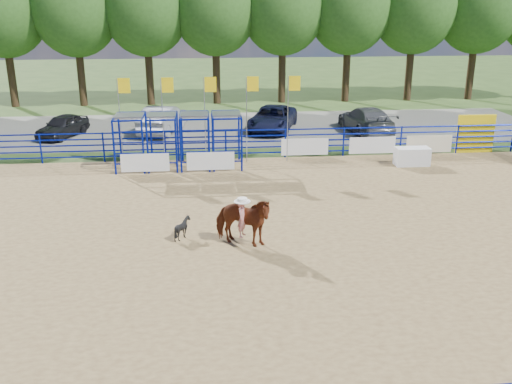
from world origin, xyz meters
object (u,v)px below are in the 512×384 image
Objects in this scene: calf at (183,228)px; car_b at (163,119)px; horse_and_rider at (242,219)px; car_d at (366,120)px; car_a at (63,126)px; car_c at (273,118)px; announcer_table at (412,156)px.

calf is 0.15× the size of car_b.
horse_and_rider is 17.92m from car_d.
car_c is at bearing 25.03° from car_a.
horse_and_rider is (-8.82, -8.61, 0.47)m from announcer_table.
announcer_table is 19.68m from car_a.
horse_and_rider reaches higher than calf.
car_a is at bearing 119.82° from horse_and_rider.
car_c reaches higher than car_a.
announcer_table is 13.35m from calf.
car_b is at bearing 102.01° from horse_and_rider.
horse_and_rider reaches higher than car_d.
car_b reaches higher than calf.
horse_and_rider is 2.17m from calf.
car_d is (17.86, -0.51, 0.12)m from car_a.
horse_and_rider is 18.74m from car_a.
car_a is at bearing -159.51° from car_c.
car_d reaches higher than calf.
horse_and_rider is at bearing -82.59° from car_c.
horse_and_rider is 17.16m from car_c.
announcer_table is 12.33m from horse_and_rider.
car_d is at bearing 61.54° from horse_and_rider.
calf is 0.20× the size of car_a.
car_a reaches higher than calf.
calf is at bearing 110.31° from car_b.
car_b is (-12.42, 8.32, 0.36)m from announcer_table.
car_c is at bearing 124.95° from announcer_table.
horse_and_rider is at bearing -135.67° from announcer_table.
car_b is 0.94× the size of car_c.
car_d reaches higher than car_c.
horse_and_rider is at bearing 56.79° from car_d.
car_d reaches higher than announcer_table.
car_d is at bearing -47.82° from calf.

